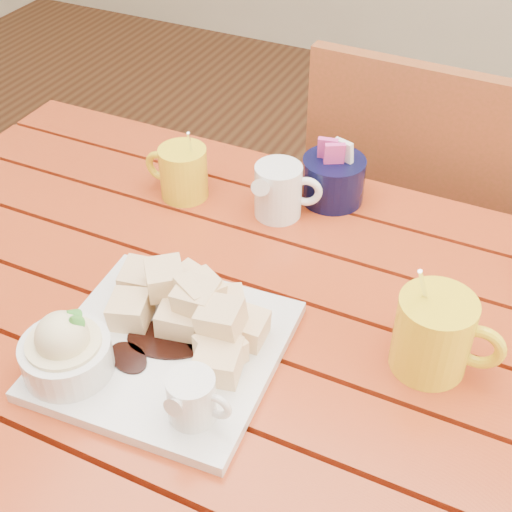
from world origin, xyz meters
The scene contains 7 objects.
table centered at (0.00, 0.00, 0.64)m, with size 1.20×0.79×0.75m.
dessert_plate centered at (-0.03, -0.13, 0.78)m, with size 0.30×0.30×0.11m.
coffee_mug_left centered at (-0.18, 0.22, 0.80)m, with size 0.11×0.08×0.13m.
coffee_mug_right centered at (0.30, 0.02, 0.81)m, with size 0.14×0.10×0.16m.
cream_pitcher centered at (-0.01, 0.23, 0.80)m, with size 0.11×0.09×0.09m.
sugar_caddy centered at (0.05, 0.31, 0.79)m, with size 0.10×0.10×0.11m.
chair_far centered at (0.16, 0.61, 0.52)m, with size 0.45×0.45×0.93m.
Camera 1 is at (0.36, -0.63, 1.44)m, focal length 50.00 mm.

